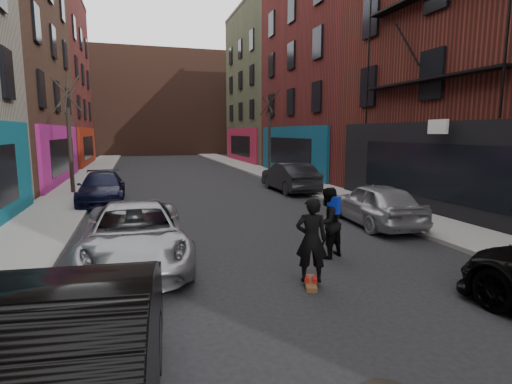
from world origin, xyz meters
TOP-DOWN VIEW (x-y plane):
  - sidewalk_left at (-6.25, 30.00)m, footprint 2.50×84.00m
  - sidewalk_right at (6.25, 30.00)m, footprint 2.50×84.00m
  - buildings_right at (13.50, 16.00)m, footprint 12.00×56.00m
  - building_far at (0.00, 56.00)m, footprint 40.00×10.00m
  - tree_left_far at (-6.20, 18.00)m, footprint 2.00×2.00m
  - tree_right_far at (6.20, 24.00)m, footprint 2.00×2.00m
  - parked_left_far at (-3.20, 6.01)m, footprint 2.39×5.18m
  - parked_left_end at (-4.60, 14.99)m, footprint 1.91×4.64m
  - parked_right_far at (4.55, 7.87)m, footprint 2.04×4.39m
  - parked_right_end at (4.60, 15.86)m, footprint 1.69×4.69m
  - skateboard at (0.22, 3.53)m, footprint 0.48×0.83m
  - skateboarder at (0.22, 3.53)m, footprint 0.74×0.61m
  - pedestrian at (1.40, 5.14)m, footprint 1.07×0.98m

SIDE VIEW (x-z plane):
  - skateboard at x=0.22m, z-range 0.00..0.10m
  - sidewalk_left at x=-6.25m, z-range 0.00..0.13m
  - sidewalk_right at x=6.25m, z-range 0.00..0.13m
  - parked_left_end at x=-4.60m, z-range 0.00..1.34m
  - parked_left_far at x=-3.20m, z-range 0.00..1.44m
  - parked_right_far at x=4.55m, z-range 0.00..1.45m
  - parked_right_end at x=4.60m, z-range 0.00..1.54m
  - pedestrian at x=1.40m, z-range 0.01..1.78m
  - skateboarder at x=0.22m, z-range 0.10..1.84m
  - tree_left_far at x=-6.20m, z-range 0.13..6.63m
  - tree_right_far at x=6.20m, z-range 0.13..6.93m
  - building_far at x=0.00m, z-range 0.00..14.00m
  - buildings_right at x=13.50m, z-range 0.00..16.00m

